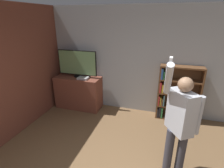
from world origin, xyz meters
TOP-DOWN VIEW (x-y plane):
  - wall_back at (0.01, 3.15)m, footprint 7.06×0.09m
  - wall_side_brick at (-2.56, 1.56)m, footprint 0.06×4.72m
  - tv_ledge at (-1.81, 2.82)m, footprint 1.24×0.53m
  - television at (-1.81, 2.86)m, footprint 1.08×0.22m
  - game_console at (-1.59, 2.73)m, footprint 0.27×0.20m
  - bookshelf at (0.72, 2.97)m, footprint 0.97×0.28m
  - person at (0.70, 1.16)m, footprint 0.55×0.55m
  - waste_bin at (0.86, 2.58)m, footprint 0.27×0.27m

SIDE VIEW (x-z plane):
  - waste_bin at x=0.86m, z-range 0.00..0.41m
  - tv_ledge at x=-1.81m, z-range 0.00..0.89m
  - bookshelf at x=0.72m, z-range -0.01..1.36m
  - game_console at x=-1.59m, z-range 0.89..0.94m
  - person at x=0.70m, z-range 0.02..2.00m
  - television at x=-1.81m, z-range 0.91..1.62m
  - wall_side_brick at x=-2.56m, z-range 0.00..2.70m
  - wall_back at x=0.01m, z-range 0.00..2.70m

